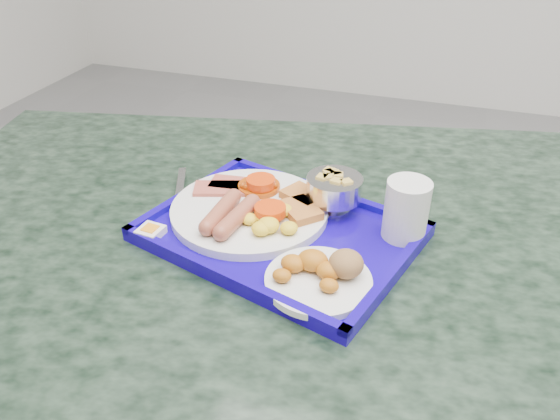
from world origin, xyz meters
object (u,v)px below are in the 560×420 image
table (267,315)px  main_plate (253,208)px  tray (280,233)px  bread_plate (322,274)px  juice_cup (407,208)px  fruit_bowl (334,188)px

table → main_plate: 0.24m
tray → bread_plate: 0.15m
main_plate → juice_cup: juice_cup is taller
main_plate → fruit_bowl: 0.14m
juice_cup → main_plate: bearing=-175.4°
table → main_plate: (-0.02, -0.00, 0.24)m
main_plate → bread_plate: (0.16, -0.14, 0.00)m
bread_plate → fruit_bowl: (-0.03, 0.19, 0.03)m
fruit_bowl → table: bearing=-150.7°
table → tray: 0.23m
bread_plate → fruit_bowl: bearing=99.0°
tray → fruit_bowl: size_ratio=5.07×
tray → bread_plate: bearing=-47.1°
table → juice_cup: size_ratio=15.20×
fruit_bowl → juice_cup: bearing=-17.3°
bread_plate → fruit_bowl: 0.20m
bread_plate → juice_cup: 0.19m
table → bread_plate: bearing=-45.5°
table → main_plate: main_plate is taller
table → tray: size_ratio=3.08×
bread_plate → juice_cup: size_ratio=1.57×
bread_plate → fruit_bowl: size_ratio=1.62×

